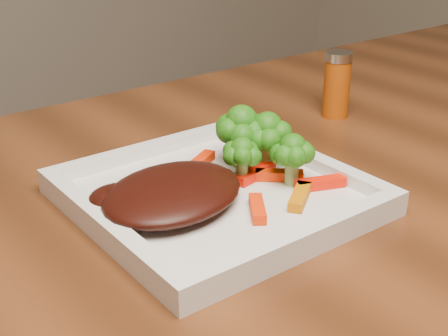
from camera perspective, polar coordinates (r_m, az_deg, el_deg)
plate at (r=0.64m, az=-0.71°, el=-2.75°), size 0.27×0.27×0.01m
steak at (r=0.61m, az=-4.71°, el=-2.26°), size 0.18×0.15×0.03m
broccoli_0 at (r=0.69m, az=1.59°, el=2.89°), size 0.08×0.08×0.07m
broccoli_1 at (r=0.68m, az=3.97°, el=2.55°), size 0.07×0.07×0.06m
broccoli_2 at (r=0.65m, az=6.26°, el=0.94°), size 0.07×0.07×0.06m
broccoli_3 at (r=0.65m, az=1.65°, el=1.21°), size 0.05×0.05×0.06m
carrot_0 at (r=0.62m, az=6.95°, el=-2.61°), size 0.05×0.04×0.01m
carrot_1 at (r=0.65m, az=8.80°, el=-1.37°), size 0.05×0.03×0.01m
carrot_2 at (r=0.60m, az=3.08°, el=-3.73°), size 0.04×0.05×0.01m
carrot_3 at (r=0.72m, az=4.09°, el=1.51°), size 0.05×0.03×0.01m
carrot_4 at (r=0.70m, az=-2.14°, el=0.59°), size 0.05×0.03×0.01m
carrot_5 at (r=0.67m, az=5.09°, el=-0.65°), size 0.05×0.04×0.01m
carrot_6 at (r=0.67m, az=2.84°, el=-0.48°), size 0.06×0.03×0.01m
spice_shaker at (r=0.89m, az=10.28°, el=7.50°), size 0.04×0.04×0.09m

